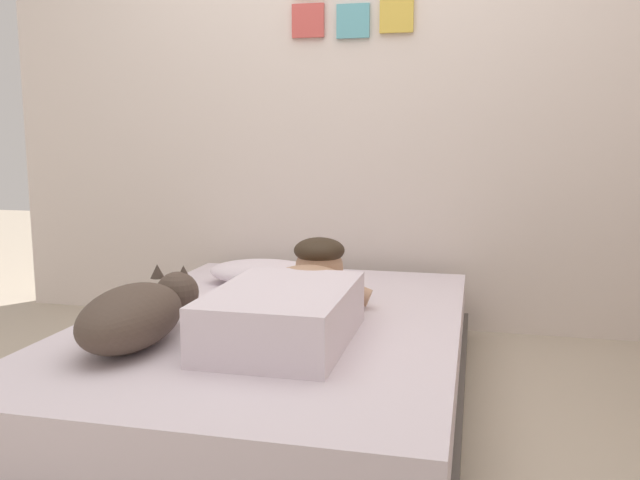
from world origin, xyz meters
TOP-DOWN VIEW (x-y plane):
  - ground_plane at (0.00, 0.00)m, footprint 11.62×11.62m
  - back_wall at (0.00, 1.41)m, footprint 3.81×0.12m
  - bed at (-0.08, 0.28)m, footprint 1.38×1.99m
  - pillow at (-0.29, 0.82)m, footprint 0.52×0.32m
  - person_lying at (0.03, 0.15)m, footprint 0.43×0.92m
  - dog at (-0.41, -0.13)m, footprint 0.26×0.57m
  - coffee_cup at (0.00, 0.67)m, footprint 0.12×0.09m
  - cell_phone at (-0.06, 0.39)m, footprint 0.07×0.14m

SIDE VIEW (x-z plane):
  - ground_plane at x=0.00m, z-range 0.00..0.00m
  - bed at x=-0.08m, z-range 0.00..0.31m
  - cell_phone at x=-0.06m, z-range 0.31..0.32m
  - coffee_cup at x=0.00m, z-range 0.31..0.39m
  - pillow at x=-0.29m, z-range 0.31..0.42m
  - dog at x=-0.41m, z-range 0.31..0.52m
  - person_lying at x=0.03m, z-range 0.28..0.55m
  - back_wall at x=0.00m, z-range 0.00..2.50m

